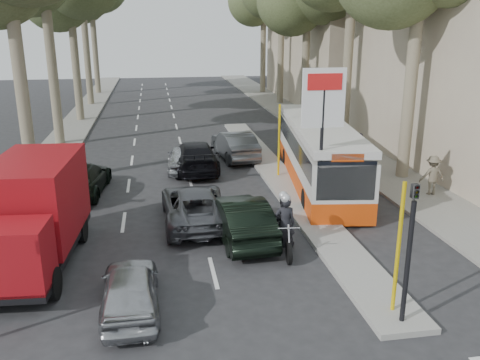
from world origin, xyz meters
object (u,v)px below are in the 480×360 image
object	(u,v)px
dark_hatchback	(241,218)
motorcycle	(284,223)
red_truck	(33,213)
silver_hatchback	(130,289)
city_bus	(319,152)

from	to	relation	value
dark_hatchback	motorcycle	world-z (taller)	motorcycle
dark_hatchback	red_truck	distance (m)	6.52
silver_hatchback	red_truck	bearing A→B (deg)	-48.70
silver_hatchback	motorcycle	world-z (taller)	motorcycle
silver_hatchback	city_bus	bearing A→B (deg)	-130.85
city_bus	motorcycle	world-z (taller)	city_bus
dark_hatchback	motorcycle	distance (m)	1.63
red_truck	motorcycle	bearing A→B (deg)	2.48
city_bus	motorcycle	size ratio (longest dim) A/B	4.74
silver_hatchback	dark_hatchback	size ratio (longest dim) A/B	0.81
dark_hatchback	silver_hatchback	bearing A→B (deg)	45.23
red_truck	city_bus	world-z (taller)	red_truck
red_truck	city_bus	distance (m)	12.61
red_truck	city_bus	bearing A→B (deg)	34.53
silver_hatchback	red_truck	size ratio (longest dim) A/B	0.60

